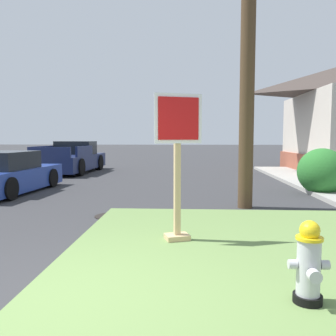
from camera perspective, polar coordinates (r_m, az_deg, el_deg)
The scene contains 8 objects.
ground_plane at distance 3.87m, azimuth -17.37°, elevation -20.75°, with size 160.00×160.00×0.00m, color #333335.
grass_corner_patch at distance 5.35m, azimuth 12.68°, elevation -12.84°, with size 5.15×5.48×0.08m, color #668447.
fire_hydrant at distance 3.74m, azimuth 21.65°, elevation -14.22°, with size 0.38×0.34×0.80m.
stop_sign at distance 5.41m, azimuth 1.54°, elevation -0.19°, with size 0.71×0.38×2.24m.
manhole_cover at distance 7.64m, azimuth -9.08°, elevation -7.64°, with size 0.70×0.70×0.02m, color black.
parked_sedan_blue at distance 11.71m, azimuth -24.56°, elevation -1.02°, with size 2.02×4.20×1.25m.
pickup_truck_navy at distance 17.58m, azimuth -15.21°, elevation 1.33°, with size 2.25×5.08×1.48m.
shrub_by_curb at distance 11.24m, azimuth 23.47°, elevation -0.52°, with size 1.38×1.38×1.35m, color #2A702B.
Camera 1 is at (1.26, -3.26, 1.66)m, focal length 37.98 mm.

